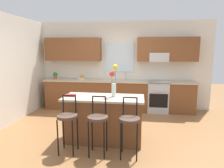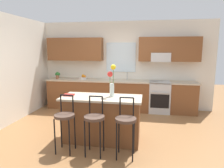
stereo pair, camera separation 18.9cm
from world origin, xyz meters
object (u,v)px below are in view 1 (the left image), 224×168
(bar_stool_far, at_px, (129,122))
(flower_vase, at_px, (114,80))
(bar_stool_near, at_px, (67,119))
(potted_plant_small, at_px, (55,75))
(oven_range, at_px, (158,96))
(bar_stool_middle, at_px, (98,120))
(kitchen_island, at_px, (104,119))
(cookbook, at_px, (70,95))
(fruit_bowl_oranges, at_px, (81,78))

(bar_stool_far, relative_size, flower_vase, 1.63)
(bar_stool_near, bearing_deg, potted_plant_small, 116.86)
(oven_range, bearing_deg, potted_plant_small, 179.58)
(bar_stool_middle, bearing_deg, potted_plant_small, 125.23)
(bar_stool_near, relative_size, potted_plant_small, 4.79)
(kitchen_island, bearing_deg, flower_vase, 18.99)
(cookbook, distance_m, fruit_bowl_oranges, 2.26)
(kitchen_island, height_order, potted_plant_small, potted_plant_small)
(bar_stool_near, distance_m, cookbook, 0.63)
(cookbook, bearing_deg, potted_plant_small, 119.81)
(fruit_bowl_oranges, xyz_separation_m, potted_plant_small, (-0.85, -0.00, 0.07))
(kitchen_island, bearing_deg, potted_plant_small, 131.56)
(kitchen_island, height_order, cookbook, cookbook)
(bar_stool_far, distance_m, flower_vase, 0.95)
(bar_stool_far, distance_m, potted_plant_small, 3.74)
(kitchen_island, bearing_deg, bar_stool_far, -45.53)
(bar_stool_near, bearing_deg, fruit_bowl_oranges, 101.15)
(flower_vase, bearing_deg, kitchen_island, -161.01)
(bar_stool_middle, height_order, potted_plant_small, potted_plant_small)
(kitchen_island, bearing_deg, fruit_bowl_oranges, 116.46)
(kitchen_island, xyz_separation_m, flower_vase, (0.20, 0.07, 0.79))
(bar_stool_near, height_order, flower_vase, flower_vase)
(flower_vase, distance_m, fruit_bowl_oranges, 2.51)
(bar_stool_middle, relative_size, bar_stool_far, 1.00)
(oven_range, relative_size, flower_vase, 1.44)
(fruit_bowl_oranges, bearing_deg, cookbook, -79.35)
(bar_stool_middle, xyz_separation_m, bar_stool_far, (0.55, 0.00, 0.00))
(potted_plant_small, bearing_deg, fruit_bowl_oranges, 0.32)
(bar_stool_far, height_order, potted_plant_small, potted_plant_small)
(kitchen_island, height_order, fruit_bowl_oranges, fruit_bowl_oranges)
(bar_stool_far, height_order, fruit_bowl_oranges, fruit_bowl_oranges)
(kitchen_island, height_order, flower_vase, flower_vase)
(kitchen_island, distance_m, fruit_bowl_oranges, 2.51)
(oven_range, distance_m, potted_plant_small, 3.25)
(bar_stool_near, distance_m, fruit_bowl_oranges, 2.83)
(bar_stool_middle, bearing_deg, flower_vase, 72.67)
(bar_stool_near, height_order, potted_plant_small, potted_plant_small)
(flower_vase, bearing_deg, fruit_bowl_oranges, 121.19)
(oven_range, height_order, kitchen_island, same)
(oven_range, distance_m, bar_stool_far, 2.83)
(bar_stool_middle, bearing_deg, oven_range, 65.30)
(bar_stool_far, xyz_separation_m, flower_vase, (-0.35, 0.63, 0.62))
(oven_range, xyz_separation_m, fruit_bowl_oranges, (-2.35, 0.03, 0.51))
(bar_stool_near, distance_m, bar_stool_middle, 0.55)
(flower_vase, bearing_deg, bar_stool_near, -139.92)
(bar_stool_middle, height_order, cookbook, bar_stool_middle)
(oven_range, relative_size, bar_stool_near, 0.88)
(fruit_bowl_oranges, distance_m, potted_plant_small, 0.85)
(bar_stool_middle, height_order, bar_stool_far, same)
(flower_vase, height_order, cookbook, flower_vase)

